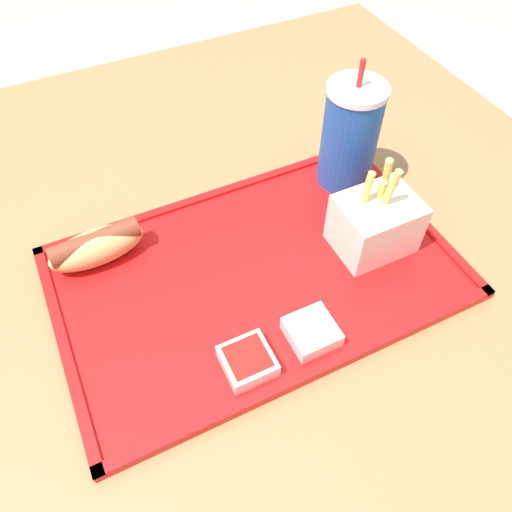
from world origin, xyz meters
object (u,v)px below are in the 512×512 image
(hot_dog_far, at_px, (96,246))
(fries_carton, at_px, (375,223))
(sauce_cup_mayo, at_px, (312,331))
(sauce_cup_ketchup, at_px, (248,361))
(soda_cup, at_px, (350,136))

(hot_dog_far, bearing_deg, fries_carton, -21.54)
(hot_dog_far, distance_m, fries_carton, 0.34)
(sauce_cup_mayo, height_order, sauce_cup_ketchup, same)
(hot_dog_far, height_order, sauce_cup_ketchup, hot_dog_far)
(fries_carton, bearing_deg, sauce_cup_ketchup, -157.88)
(soda_cup, relative_size, hot_dog_far, 1.51)
(hot_dog_far, bearing_deg, sauce_cup_mayo, -49.31)
(sauce_cup_ketchup, bearing_deg, hot_dog_far, 115.89)
(soda_cup, relative_size, sauce_cup_ketchup, 3.53)
(hot_dog_far, relative_size, fries_carton, 0.98)
(hot_dog_far, relative_size, sauce_cup_mayo, 2.33)
(hot_dog_far, distance_m, sauce_cup_mayo, 0.28)
(soda_cup, bearing_deg, sauce_cup_mayo, -129.48)
(fries_carton, height_order, sauce_cup_ketchup, fries_carton)
(fries_carton, xyz_separation_m, sauce_cup_mayo, (-0.14, -0.09, -0.03))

